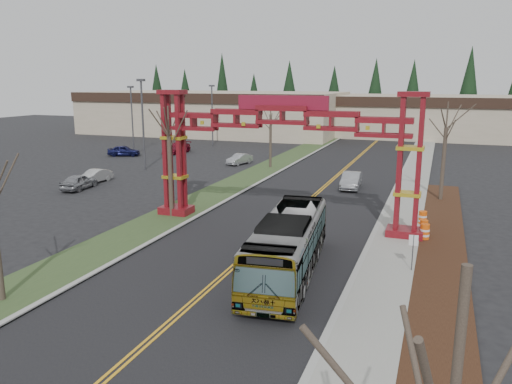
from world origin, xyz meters
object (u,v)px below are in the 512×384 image
at_px(parked_car_near_b, 95,176).
at_px(silver_sedan, 351,180).
at_px(barrel_north, 423,218).
at_px(barrel_south, 425,232).
at_px(light_pole_far, 212,111).
at_px(street_sign, 413,246).
at_px(light_pole_near, 143,118).
at_px(parked_car_near_a, 79,182).
at_px(transit_bus, 288,245).
at_px(bare_tree_median_far, 271,125).
at_px(light_pole_mid, 132,115).
at_px(bare_tree_median_mid, 169,137).
at_px(barrel_mid, 424,227).
at_px(gateway_arch, 282,136).
at_px(retail_building_east, 445,116).
at_px(bare_tree_right_far, 446,128).
at_px(parked_car_mid_a, 176,148).
at_px(parked_car_far_a, 239,159).
at_px(retail_building_west, 215,112).
at_px(parked_car_mid_b, 124,151).

bearing_deg(parked_car_near_b, silver_sedan, 18.91).
bearing_deg(barrel_north, barrel_south, -85.74).
relative_size(light_pole_far, street_sign, 4.47).
bearing_deg(light_pole_near, parked_car_near_a, -89.24).
relative_size(transit_bus, bare_tree_median_far, 1.67).
height_order(bare_tree_median_far, light_pole_mid, light_pole_mid).
height_order(parked_car_near_a, light_pole_near, light_pole_near).
bearing_deg(light_pole_far, parked_car_near_b, -87.91).
height_order(bare_tree_median_mid, barrel_mid, bare_tree_median_mid).
relative_size(gateway_arch, silver_sedan, 4.08).
distance_m(parked_car_near_b, bare_tree_median_far, 19.39).
relative_size(parked_car_near_a, barrel_south, 3.88).
distance_m(retail_building_east, bare_tree_right_far, 50.78).
distance_m(parked_car_mid_a, parked_car_far_a, 12.60).
bearing_deg(retail_building_west, light_pole_mid, -86.42).
distance_m(transit_bus, light_pole_far, 51.07).
xyz_separation_m(bare_tree_median_far, light_pole_near, (-12.56, -5.79, 0.91)).
height_order(bare_tree_median_far, bare_tree_right_far, bare_tree_right_far).
xyz_separation_m(parked_car_near_a, bare_tree_right_far, (30.42, 6.68, 5.16)).
relative_size(parked_car_near_b, bare_tree_right_far, 0.48).
bearing_deg(parked_car_near_b, barrel_mid, -7.22).
xyz_separation_m(light_pole_far, barrel_south, (31.24, -36.29, -4.63)).
bearing_deg(parked_car_near_a, bare_tree_median_mid, 150.71).
bearing_deg(light_pole_near, parked_car_mid_b, 136.50).
bearing_deg(parked_car_far_a, light_pole_far, 140.26).
height_order(retail_building_west, parked_car_near_b, retail_building_west).
bearing_deg(street_sign, barrel_mid, 87.49).
bearing_deg(parked_car_near_b, parked_car_mid_b, 120.68).
height_order(transit_bus, bare_tree_median_mid, bare_tree_median_mid).
xyz_separation_m(retail_building_west, transit_bus, (32.95, -62.23, -2.22)).
relative_size(parked_car_near_b, barrel_north, 3.80).
height_order(parked_car_near_a, bare_tree_right_far, bare_tree_right_far).
bearing_deg(bare_tree_median_far, bare_tree_median_mid, -90.00).
bearing_deg(silver_sedan, bare_tree_median_far, 139.50).
distance_m(parked_car_near_b, parked_car_mid_a, 20.32).
height_order(bare_tree_median_mid, light_pole_near, light_pole_near).
bearing_deg(retail_building_east, street_sign, -91.04).
relative_size(gateway_arch, parked_car_mid_a, 3.72).
bearing_deg(bare_tree_median_mid, parked_car_near_a, 157.22).
height_order(parked_car_far_a, barrel_mid, parked_car_far_a).
relative_size(parked_car_mid_b, barrel_south, 3.86).
bearing_deg(parked_car_mid_b, parked_car_near_a, -176.64).
bearing_deg(light_pole_far, light_pole_mid, -118.21).
bearing_deg(barrel_south, light_pole_far, 130.72).
bearing_deg(parked_car_far_a, barrel_south, -31.85).
height_order(light_pole_near, light_pole_mid, light_pole_near).
xyz_separation_m(parked_car_near_a, parked_car_mid_b, (-8.15, 18.54, -0.00)).
bearing_deg(barrel_south, bare_tree_median_far, 128.66).
relative_size(retail_building_east, bare_tree_right_far, 4.79).
height_order(light_pole_mid, street_sign, light_pole_mid).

